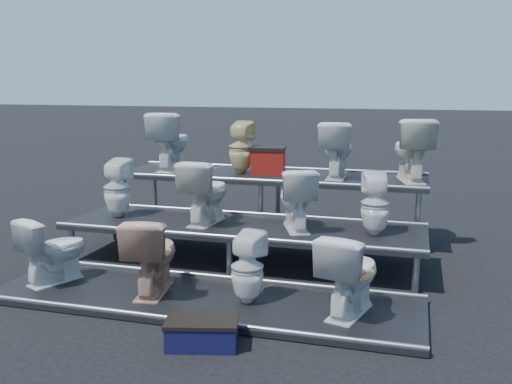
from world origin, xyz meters
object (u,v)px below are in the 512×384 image
(toilet_2, at_px, (247,268))
(step_stool, at_px, (202,334))
(toilet_8, at_px, (170,141))
(toilet_5, at_px, (206,191))
(red_crate, at_px, (268,162))
(toilet_4, at_px, (117,188))
(toilet_0, at_px, (54,249))
(toilet_6, at_px, (296,198))
(toilet_7, at_px, (375,204))
(toilet_9, at_px, (241,147))
(toilet_11, at_px, (411,150))
(toilet_3, at_px, (350,273))
(toilet_10, at_px, (337,150))
(toilet_1, at_px, (152,254))

(toilet_2, relative_size, step_stool, 1.21)
(toilet_8, bearing_deg, toilet_5, 123.25)
(red_crate, bearing_deg, toilet_2, -88.60)
(toilet_4, distance_m, step_stool, 2.99)
(toilet_0, height_order, toilet_2, toilet_0)
(red_crate, bearing_deg, toilet_5, -115.75)
(toilet_6, xyz_separation_m, toilet_8, (-2.11, 1.30, 0.46))
(toilet_7, xyz_separation_m, toilet_9, (-1.94, 1.30, 0.42))
(toilet_6, xyz_separation_m, red_crate, (-0.68, 1.36, 0.21))
(red_crate, bearing_deg, toilet_0, -130.15)
(toilet_0, height_order, step_stool, toilet_0)
(toilet_5, xyz_separation_m, toilet_6, (1.09, 0.00, -0.02))
(toilet_8, distance_m, toilet_11, 3.33)
(toilet_7, distance_m, toilet_8, 3.30)
(step_stool, bearing_deg, red_crate, 81.95)
(toilet_0, xyz_separation_m, step_stool, (1.97, -0.85, -0.31))
(toilet_3, bearing_deg, toilet_5, -19.65)
(toilet_3, xyz_separation_m, toilet_5, (-1.86, 1.30, 0.40))
(toilet_2, xyz_separation_m, step_stool, (-0.13, -0.85, -0.30))
(toilet_9, bearing_deg, step_stool, 105.53)
(toilet_0, distance_m, toilet_7, 3.44)
(step_stool, bearing_deg, toilet_11, 51.98)
(toilet_0, bearing_deg, toilet_7, -134.11)
(toilet_6, bearing_deg, toilet_8, -53.16)
(toilet_7, bearing_deg, toilet_2, 38.91)
(toilet_10, distance_m, step_stool, 3.68)
(toilet_6, relative_size, toilet_11, 0.88)
(toilet_2, xyz_separation_m, toilet_3, (0.95, 0.00, 0.04))
(toilet_8, xyz_separation_m, toilet_9, (1.05, 0.00, -0.06))
(toilet_7, relative_size, toilet_11, 0.86)
(toilet_4, relative_size, toilet_9, 1.00)
(toilet_3, relative_size, toilet_9, 1.04)
(red_crate, xyz_separation_m, step_stool, (0.37, -3.52, -0.92))
(toilet_8, xyz_separation_m, red_crate, (1.43, 0.06, -0.25))
(toilet_4, relative_size, red_crate, 1.61)
(toilet_7, xyz_separation_m, step_stool, (-1.20, -2.15, -0.70))
(toilet_6, distance_m, toilet_8, 2.52)
(toilet_2, bearing_deg, toilet_0, 10.81)
(toilet_9, bearing_deg, toilet_0, 68.18)
(toilet_10, relative_size, step_stool, 1.32)
(toilet_5, height_order, toilet_10, toilet_10)
(toilet_5, bearing_deg, toilet_8, -46.57)
(toilet_9, bearing_deg, toilet_11, -176.58)
(toilet_9, height_order, toilet_10, toilet_10)
(toilet_9, bearing_deg, toilet_8, 3.42)
(red_crate, bearing_deg, toilet_9, -179.39)
(toilet_0, height_order, toilet_1, toilet_1)
(toilet_3, bearing_deg, toilet_4, -7.92)
(toilet_8, relative_size, red_crate, 1.85)
(toilet_0, relative_size, toilet_6, 0.98)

